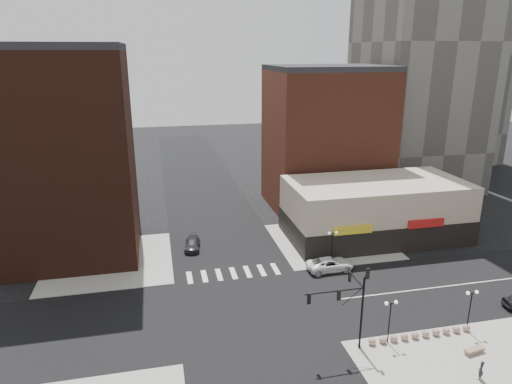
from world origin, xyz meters
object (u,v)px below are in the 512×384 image
object	(u,v)px
street_lamp_se_b	(471,301)
stone_bench	(474,351)
street_lamp_ne	(332,239)
white_suv	(330,264)
dark_sedan_north	(192,244)
pedestrian	(481,370)
traffic_signal	(350,298)
street_lamp_se_a	(390,311)

from	to	relation	value
street_lamp_se_b	stone_bench	xyz separation A→B (m)	(-1.45, -3.00, -2.93)
street_lamp_ne	white_suv	xyz separation A→B (m)	(-0.77, -1.50, -2.52)
dark_sedan_north	pedestrian	xyz separation A→B (m)	(19.96, -30.19, 0.26)
pedestrian	street_lamp_ne	bearing A→B (deg)	-121.20
traffic_signal	white_suv	size ratio (longest dim) A/B	1.39
traffic_signal	pedestrian	xyz separation A→B (m)	(8.56, -6.10, -4.02)
street_lamp_se_a	street_lamp_ne	distance (m)	16.03
traffic_signal	white_suv	bearing A→B (deg)	74.42
street_lamp_ne	street_lamp_se_a	bearing A→B (deg)	-93.58
white_suv	pedestrian	world-z (taller)	pedestrian
traffic_signal	dark_sedan_north	xyz separation A→B (m)	(-11.40, 24.09, -4.28)
pedestrian	stone_bench	bearing A→B (deg)	-161.82
white_suv	stone_bench	size ratio (longest dim) A/B	2.79
street_lamp_ne	pedestrian	size ratio (longest dim) A/B	2.52
street_lamp_ne	white_suv	bearing A→B (deg)	-117.15
street_lamp_se_b	street_lamp_ne	bearing A→B (deg)	113.63
street_lamp_ne	white_suv	world-z (taller)	street_lamp_ne
traffic_signal	street_lamp_se_b	world-z (taller)	traffic_signal
street_lamp_se_a	traffic_signal	bearing A→B (deg)	177.43
street_lamp_se_a	street_lamp_se_b	world-z (taller)	same
street_lamp_se_b	dark_sedan_north	xyz separation A→B (m)	(-23.16, 24.26, -2.61)
street_lamp_se_b	street_lamp_ne	distance (m)	17.46
street_lamp_ne	traffic_signal	bearing A→B (deg)	-106.75
white_suv	dark_sedan_north	size ratio (longest dim) A/B	1.19
white_suv	street_lamp_se_b	bearing A→B (deg)	-154.21
pedestrian	dark_sedan_north	bearing A→B (deg)	-97.55
traffic_signal	dark_sedan_north	size ratio (longest dim) A/B	1.66
street_lamp_se_a	pedestrian	bearing A→B (deg)	-51.06
pedestrian	traffic_signal	bearing A→B (deg)	-76.51
traffic_signal	street_lamp_se_b	size ratio (longest dim) A/B	1.87
street_lamp_ne	dark_sedan_north	distance (m)	18.33
dark_sedan_north	stone_bench	bearing A→B (deg)	-43.64
street_lamp_se_a	street_lamp_se_b	distance (m)	8.00
dark_sedan_north	stone_bench	world-z (taller)	dark_sedan_north
traffic_signal	street_lamp_se_a	bearing A→B (deg)	-2.57
street_lamp_se_a	dark_sedan_north	distance (m)	28.72
street_lamp_ne	stone_bench	size ratio (longest dim) A/B	2.08
street_lamp_se_a	pedestrian	xyz separation A→B (m)	(4.79, -5.93, -2.35)
street_lamp_se_a	stone_bench	xyz separation A→B (m)	(6.55, -3.00, -2.93)
white_suv	traffic_signal	bearing A→B (deg)	162.03
traffic_signal	stone_bench	xyz separation A→B (m)	(10.31, -3.17, -4.60)
street_lamp_se_a	street_lamp_se_b	xyz separation A→B (m)	(8.00, 0.00, 0.00)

